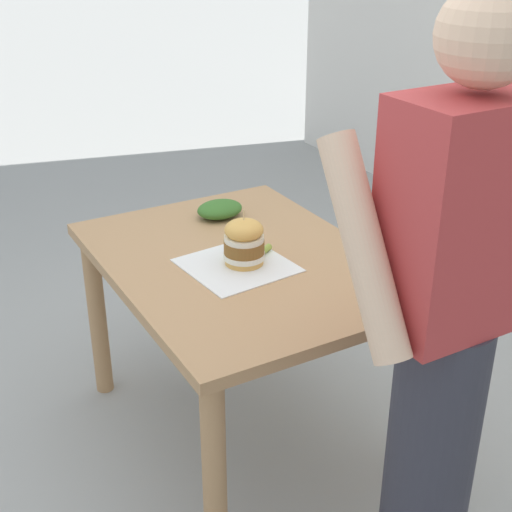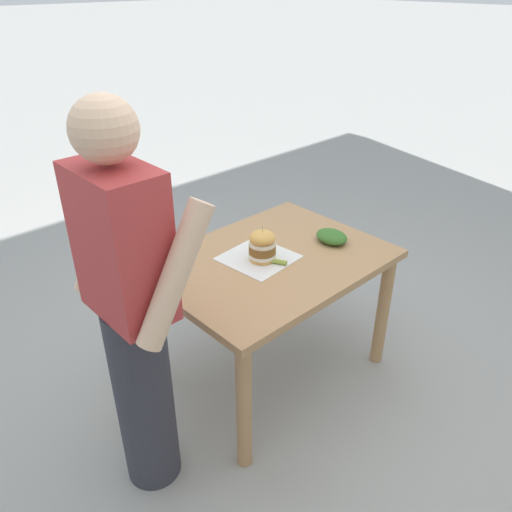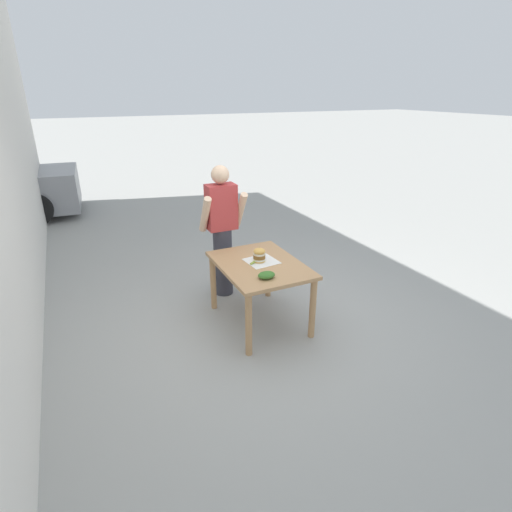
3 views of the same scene
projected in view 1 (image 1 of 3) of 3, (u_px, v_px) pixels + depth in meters
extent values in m
plane|color=#9E9E99|center=(243.00, 430.00, 2.75)|extent=(80.00, 80.00, 0.00)
cube|color=tan|center=(242.00, 263.00, 2.44)|extent=(0.87, 1.17, 0.04)
cylinder|color=tan|center=(260.00, 274.00, 3.18)|extent=(0.07, 0.07, 0.70)
cylinder|color=tan|center=(97.00, 316.00, 2.84)|extent=(0.07, 0.07, 0.70)
cylinder|color=tan|center=(418.00, 400.00, 2.36)|extent=(0.07, 0.07, 0.70)
cylinder|color=tan|center=(215.00, 480.00, 2.02)|extent=(0.07, 0.07, 0.70)
cube|color=white|center=(237.00, 265.00, 2.38)|extent=(0.36, 0.36, 0.00)
cylinder|color=gold|center=(244.00, 260.00, 2.38)|extent=(0.13, 0.13, 0.02)
cylinder|color=silver|center=(244.00, 255.00, 2.37)|extent=(0.14, 0.14, 0.02)
cylinder|color=brown|center=(244.00, 247.00, 2.36)|extent=(0.14, 0.14, 0.04)
cylinder|color=silver|center=(244.00, 238.00, 2.35)|extent=(0.13, 0.13, 0.02)
ellipsoid|color=gold|center=(244.00, 230.00, 2.33)|extent=(0.13, 0.13, 0.07)
cylinder|color=#D1B77F|center=(244.00, 217.00, 2.32)|extent=(0.00, 0.00, 0.05)
cylinder|color=#8EA83D|center=(263.00, 251.00, 2.44)|extent=(0.08, 0.06, 0.02)
ellipsoid|color=#386B28|center=(220.00, 209.00, 2.74)|extent=(0.18, 0.14, 0.07)
cylinder|color=#33333D|center=(429.00, 464.00, 1.94)|extent=(0.24, 0.24, 0.90)
cube|color=#B73838|center=(463.00, 216.00, 1.62)|extent=(0.36, 0.22, 0.56)
sphere|color=beige|center=(488.00, 35.00, 1.45)|extent=(0.22, 0.22, 0.22)
cylinder|color=beige|center=(511.00, 209.00, 1.80)|extent=(0.09, 0.34, 0.50)
cylinder|color=beige|center=(364.00, 248.00, 1.59)|extent=(0.09, 0.34, 0.50)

